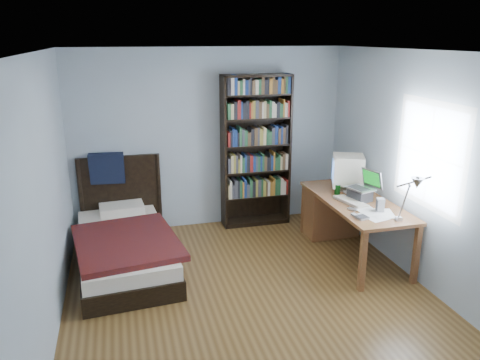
{
  "coord_description": "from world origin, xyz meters",
  "views": [
    {
      "loc": [
        -1.22,
        -4.2,
        2.63
      ],
      "look_at": [
        0.14,
        0.97,
        0.98
      ],
      "focal_mm": 35.0,
      "sensor_mm": 36.0,
      "label": 1
    }
  ],
  "objects_px": {
    "keyboard": "(351,202)",
    "crt_monitor": "(347,170)",
    "laptop": "(361,192)",
    "bed": "(124,243)",
    "speaker": "(380,205)",
    "bookshelf": "(256,151)",
    "desk_lamp": "(415,187)",
    "desk": "(336,210)",
    "soda_can": "(337,189)"
  },
  "relations": [
    {
      "from": "bed",
      "to": "crt_monitor",
      "type": "bearing_deg",
      "value": -2.32
    },
    {
      "from": "crt_monitor",
      "to": "bed",
      "type": "bearing_deg",
      "value": 177.68
    },
    {
      "from": "desk_lamp",
      "to": "desk",
      "type": "bearing_deg",
      "value": 89.98
    },
    {
      "from": "desk",
      "to": "bookshelf",
      "type": "height_order",
      "value": "bookshelf"
    },
    {
      "from": "keyboard",
      "to": "bookshelf",
      "type": "bearing_deg",
      "value": 104.29
    },
    {
      "from": "speaker",
      "to": "keyboard",
      "type": "bearing_deg",
      "value": 134.17
    },
    {
      "from": "bookshelf",
      "to": "bed",
      "type": "xyz_separation_m",
      "value": [
        -1.89,
        -0.81,
        -0.82
      ]
    },
    {
      "from": "soda_can",
      "to": "bookshelf",
      "type": "distance_m",
      "value": 1.34
    },
    {
      "from": "desk_lamp",
      "to": "speaker",
      "type": "relative_size",
      "value": 3.94
    },
    {
      "from": "laptop",
      "to": "desk_lamp",
      "type": "bearing_deg",
      "value": -92.78
    },
    {
      "from": "soda_can",
      "to": "laptop",
      "type": "bearing_deg",
      "value": -57.2
    },
    {
      "from": "crt_monitor",
      "to": "bookshelf",
      "type": "xyz_separation_m",
      "value": [
        -0.94,
        0.92,
        0.09
      ]
    },
    {
      "from": "keyboard",
      "to": "speaker",
      "type": "height_order",
      "value": "speaker"
    },
    {
      "from": "desk_lamp",
      "to": "bed",
      "type": "bearing_deg",
      "value": 149.69
    },
    {
      "from": "crt_monitor",
      "to": "soda_can",
      "type": "height_order",
      "value": "crt_monitor"
    },
    {
      "from": "laptop",
      "to": "desk_lamp",
      "type": "distance_m",
      "value": 1.15
    },
    {
      "from": "desk_lamp",
      "to": "keyboard",
      "type": "bearing_deg",
      "value": 96.17
    },
    {
      "from": "bookshelf",
      "to": "soda_can",
      "type": "bearing_deg",
      "value": -55.04
    },
    {
      "from": "crt_monitor",
      "to": "bed",
      "type": "relative_size",
      "value": 0.25
    },
    {
      "from": "crt_monitor",
      "to": "speaker",
      "type": "distance_m",
      "value": 0.85
    },
    {
      "from": "soda_can",
      "to": "desk_lamp",
      "type": "bearing_deg",
      "value": -84.66
    },
    {
      "from": "desk",
      "to": "laptop",
      "type": "height_order",
      "value": "laptop"
    },
    {
      "from": "laptop",
      "to": "speaker",
      "type": "relative_size",
      "value": 2.36
    },
    {
      "from": "bed",
      "to": "bookshelf",
      "type": "bearing_deg",
      "value": 23.15
    },
    {
      "from": "speaker",
      "to": "bookshelf",
      "type": "height_order",
      "value": "bookshelf"
    },
    {
      "from": "bed",
      "to": "desk",
      "type": "bearing_deg",
      "value": -0.61
    },
    {
      "from": "crt_monitor",
      "to": "bookshelf",
      "type": "distance_m",
      "value": 1.32
    },
    {
      "from": "keyboard",
      "to": "bookshelf",
      "type": "relative_size",
      "value": 0.21
    },
    {
      "from": "crt_monitor",
      "to": "laptop",
      "type": "distance_m",
      "value": 0.45
    },
    {
      "from": "speaker",
      "to": "soda_can",
      "type": "height_order",
      "value": "speaker"
    },
    {
      "from": "desk",
      "to": "bed",
      "type": "height_order",
      "value": "bed"
    },
    {
      "from": "laptop",
      "to": "bed",
      "type": "bearing_deg",
      "value": 169.1
    },
    {
      "from": "keyboard",
      "to": "crt_monitor",
      "type": "bearing_deg",
      "value": 55.86
    },
    {
      "from": "desk_lamp",
      "to": "speaker",
      "type": "xyz_separation_m",
      "value": [
        0.07,
        0.67,
        -0.43
      ]
    },
    {
      "from": "laptop",
      "to": "bed",
      "type": "distance_m",
      "value": 2.92
    },
    {
      "from": "bed",
      "to": "keyboard",
      "type": "bearing_deg",
      "value": -12.68
    },
    {
      "from": "keyboard",
      "to": "speaker",
      "type": "xyz_separation_m",
      "value": [
        0.18,
        -0.35,
        0.06
      ]
    },
    {
      "from": "bookshelf",
      "to": "desk",
      "type": "bearing_deg",
      "value": -43.67
    },
    {
      "from": "desk_lamp",
      "to": "laptop",
      "type": "bearing_deg",
      "value": 87.22
    },
    {
      "from": "keyboard",
      "to": "desk",
      "type": "bearing_deg",
      "value": 64.64
    },
    {
      "from": "bed",
      "to": "speaker",
      "type": "bearing_deg",
      "value": -18.52
    },
    {
      "from": "desk",
      "to": "bookshelf",
      "type": "relative_size",
      "value": 0.81
    },
    {
      "from": "desk_lamp",
      "to": "bookshelf",
      "type": "bearing_deg",
      "value": 109.88
    },
    {
      "from": "laptop",
      "to": "speaker",
      "type": "height_order",
      "value": "laptop"
    },
    {
      "from": "desk_lamp",
      "to": "speaker",
      "type": "bearing_deg",
      "value": 84.17
    },
    {
      "from": "keyboard",
      "to": "soda_can",
      "type": "bearing_deg",
      "value": 78.47
    },
    {
      "from": "speaker",
      "to": "crt_monitor",
      "type": "bearing_deg",
      "value": 107.57
    },
    {
      "from": "laptop",
      "to": "keyboard",
      "type": "height_order",
      "value": "laptop"
    },
    {
      "from": "desk_lamp",
      "to": "speaker",
      "type": "distance_m",
      "value": 0.79
    },
    {
      "from": "crt_monitor",
      "to": "desk_lamp",
      "type": "relative_size",
      "value": 0.84
    }
  ]
}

